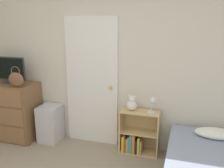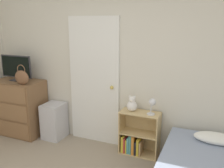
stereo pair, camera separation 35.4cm
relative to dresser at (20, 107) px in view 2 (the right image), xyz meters
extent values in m
cube|color=beige|center=(1.54, 0.31, 0.80)|extent=(10.00, 0.06, 2.55)
cube|color=white|center=(1.33, 0.25, 0.53)|extent=(0.84, 0.04, 2.00)
sphere|color=gold|center=(1.65, 0.21, 0.48)|extent=(0.06, 0.06, 0.06)
cube|color=brown|center=(0.00, 0.00, 0.00)|extent=(0.83, 0.50, 0.95)
cube|color=#89613E|center=(0.00, -0.25, -0.31)|extent=(0.76, 0.01, 0.28)
cube|color=#89613E|center=(0.00, -0.25, 0.00)|extent=(0.76, 0.01, 0.28)
cube|color=#89613E|center=(0.00, -0.25, 0.31)|extent=(0.76, 0.01, 0.28)
cube|color=#2D2D33|center=(-0.02, 0.02, 0.48)|extent=(0.21, 0.16, 0.01)
cylinder|color=#2D2D33|center=(-0.02, 0.02, 0.51)|extent=(0.04, 0.04, 0.04)
cube|color=#2D2D33|center=(-0.02, 0.02, 0.71)|extent=(0.61, 0.02, 0.37)
cube|color=black|center=(-0.02, 0.01, 0.71)|extent=(0.57, 0.01, 0.34)
ellipsoid|color=brown|center=(0.26, -0.17, 0.59)|extent=(0.26, 0.10, 0.23)
torus|color=brown|center=(0.26, -0.17, 0.72)|extent=(0.16, 0.01, 0.16)
cube|color=silver|center=(0.65, 0.07, -0.18)|extent=(0.32, 0.37, 0.59)
cube|color=tan|center=(1.85, 0.12, -0.14)|extent=(0.02, 0.27, 0.66)
cube|color=tan|center=(2.41, 0.12, -0.14)|extent=(0.02, 0.27, 0.66)
cube|color=tan|center=(2.13, 0.12, -0.46)|extent=(0.54, 0.27, 0.02)
cube|color=tan|center=(2.13, 0.12, -0.14)|extent=(0.54, 0.27, 0.02)
cube|color=tan|center=(2.13, 0.12, 0.17)|extent=(0.54, 0.27, 0.02)
cube|color=tan|center=(2.13, 0.25, -0.14)|extent=(0.58, 0.01, 0.66)
cube|color=gold|center=(1.90, 0.08, -0.33)|extent=(0.04, 0.17, 0.25)
cube|color=red|center=(1.93, 0.09, -0.34)|extent=(0.02, 0.20, 0.23)
cube|color=gold|center=(1.96, 0.09, -0.35)|extent=(0.02, 0.18, 0.21)
cube|color=teal|center=(1.98, 0.10, -0.33)|extent=(0.03, 0.21, 0.25)
cube|color=teal|center=(2.02, 0.09, -0.31)|extent=(0.03, 0.19, 0.28)
cube|color=orange|center=(2.06, 0.08, -0.31)|extent=(0.04, 0.17, 0.28)
cube|color=black|center=(2.10, 0.11, -0.35)|extent=(0.03, 0.23, 0.20)
cube|color=gold|center=(2.14, 0.10, -0.33)|extent=(0.03, 0.21, 0.25)
cube|color=tan|center=(2.17, 0.07, -0.35)|extent=(0.02, 0.16, 0.20)
sphere|color=silver|center=(2.00, 0.12, 0.26)|extent=(0.15, 0.15, 0.15)
sphere|color=silver|center=(2.00, 0.12, 0.36)|extent=(0.09, 0.09, 0.09)
sphere|color=silver|center=(2.00, 0.08, 0.35)|extent=(0.03, 0.03, 0.03)
sphere|color=silver|center=(1.97, 0.12, 0.40)|extent=(0.04, 0.04, 0.04)
sphere|color=silver|center=(2.04, 0.12, 0.40)|extent=(0.04, 0.04, 0.04)
cylinder|color=silver|center=(2.29, 0.09, 0.19)|extent=(0.11, 0.11, 0.01)
cylinder|color=silver|center=(2.29, 0.09, 0.27)|extent=(0.01, 0.01, 0.15)
sphere|color=silver|center=(2.31, 0.08, 0.38)|extent=(0.10, 0.10, 0.10)
ellipsoid|color=white|center=(3.16, -0.02, 0.04)|extent=(0.53, 0.28, 0.12)
camera|label=1|loc=(2.74, -3.26, 1.47)|focal=40.00mm
camera|label=2|loc=(3.08, -3.14, 1.47)|focal=40.00mm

